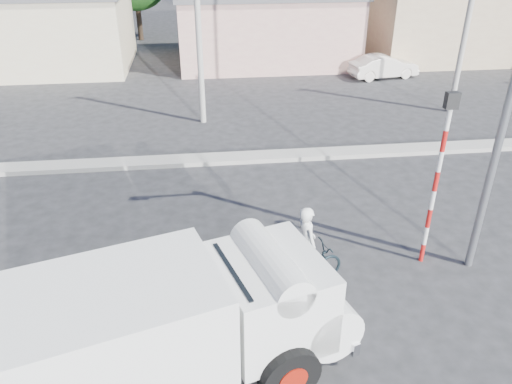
{
  "coord_description": "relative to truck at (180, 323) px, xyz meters",
  "views": [
    {
      "loc": [
        -2.12,
        -8.14,
        7.54
      ],
      "look_at": [
        -0.78,
        3.19,
        1.3
      ],
      "focal_mm": 35.0,
      "sensor_mm": 36.0,
      "label": 1
    }
  ],
  "objects": [
    {
      "name": "ground_plane",
      "position": [
        2.66,
        1.56,
        -1.41
      ],
      "size": [
        120.0,
        120.0,
        0.0
      ],
      "primitive_type": "plane",
      "color": "#262629",
      "rests_on": "ground"
    },
    {
      "name": "median",
      "position": [
        2.66,
        9.56,
        -1.33
      ],
      "size": [
        40.0,
        0.8,
        0.16
      ],
      "primitive_type": "cube",
      "color": "#99968E",
      "rests_on": "ground"
    },
    {
      "name": "truck",
      "position": [
        0.0,
        0.0,
        0.0
      ],
      "size": [
        6.54,
        3.9,
        2.54
      ],
      "rotation": [
        0.0,
        0.0,
        0.29
      ],
      "color": "black",
      "rests_on": "ground"
    },
    {
      "name": "bicycle",
      "position": [
        2.75,
        2.5,
        -0.91
      ],
      "size": [
        2.02,
        1.17,
        1.01
      ],
      "primitive_type": "imported",
      "rotation": [
        0.0,
        0.0,
        1.85
      ],
      "color": "black",
      "rests_on": "ground"
    },
    {
      "name": "cyclist",
      "position": [
        2.75,
        2.5,
        -0.52
      ],
      "size": [
        0.59,
        0.74,
        1.78
      ],
      "primitive_type": "imported",
      "rotation": [
        0.0,
        0.0,
        1.85
      ],
      "color": "white",
      "rests_on": "ground"
    },
    {
      "name": "car_cream",
      "position": [
        10.49,
        19.17,
        -0.81
      ],
      "size": [
        3.83,
        1.86,
        1.21
      ],
      "primitive_type": "imported",
      "rotation": [
        0.0,
        0.0,
        1.73
      ],
      "color": "white",
      "rests_on": "ground"
    },
    {
      "name": "traffic_pole",
      "position": [
        5.86,
        3.06,
        1.18
      ],
      "size": [
        0.28,
        0.18,
        4.36
      ],
      "color": "red",
      "rests_on": "ground"
    },
    {
      "name": "streetlight",
      "position": [
        6.8,
        2.76,
        3.55
      ],
      "size": [
        2.34,
        0.22,
        9.0
      ],
      "color": "slate",
      "rests_on": "ground"
    },
    {
      "name": "building_row",
      "position": [
        3.76,
        23.56,
        0.72
      ],
      "size": [
        37.8,
        7.3,
        4.44
      ],
      "color": "beige",
      "rests_on": "ground"
    },
    {
      "name": "utility_poles",
      "position": [
        5.91,
        13.56,
        2.66
      ],
      "size": [
        35.4,
        0.24,
        8.0
      ],
      "color": "#99968E",
      "rests_on": "ground"
    }
  ]
}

